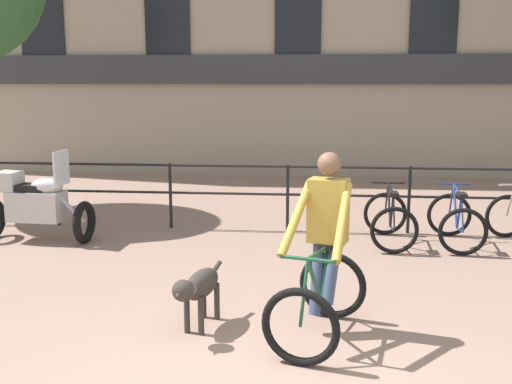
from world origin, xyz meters
The scene contains 6 objects.
canal_railing centered at (0.00, 5.20, 0.71)m, with size 15.05×0.05×1.05m.
cyclist_with_bike centered at (0.47, 1.29, 0.76)m, with size 0.97×1.31×1.70m.
dog centered at (-0.69, 1.29, 0.42)m, with size 0.38×1.01×0.60m.
parked_motorcycle centered at (-3.66, 4.23, 0.56)m, with size 1.61×0.72×1.35m.
parked_bicycle_near_lamp centered at (1.50, 4.54, 0.36)m, with size 0.66×1.11×0.86m.
parked_bicycle_mid_left centered at (2.44, 4.54, 0.36)m, with size 0.71×1.14×0.86m.
Camera 1 is at (0.35, -4.03, 2.35)m, focal length 42.00 mm.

